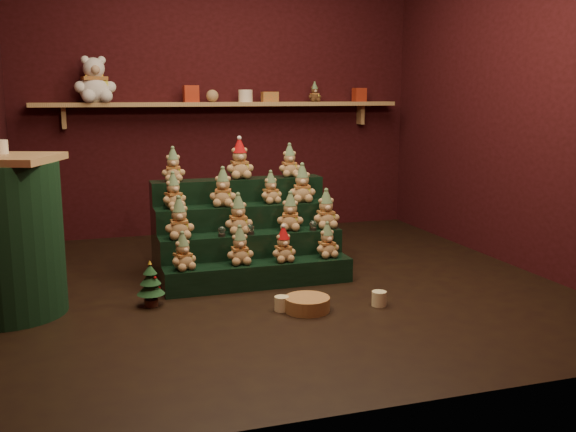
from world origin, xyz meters
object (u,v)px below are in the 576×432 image
object	(u,v)px
snow_globe_b	(250,229)
riser_tier_front	(259,275)
white_bear	(94,73)
brown_bear	(315,92)
snow_globe_c	(313,225)
mini_christmas_tree	(151,284)
mug_left	(282,304)
wicker_basket	(307,304)
mug_right	(379,299)
side_table	(5,237)
snow_globe_a	(222,231)

from	to	relation	value
snow_globe_b	riser_tier_front	bearing A→B (deg)	-81.49
white_bear	brown_bear	world-z (taller)	white_bear
snow_globe_c	white_bear	world-z (taller)	white_bear
mini_christmas_tree	mug_left	distance (m)	0.89
mug_left	brown_bear	world-z (taller)	brown_bear
riser_tier_front	mini_christmas_tree	size ratio (longest dim) A/B	4.43
mug_left	wicker_basket	world-z (taller)	mug_left
mug_left	mug_right	xyz separation A→B (m)	(0.65, -0.10, 0.00)
riser_tier_front	mug_right	world-z (taller)	riser_tier_front
side_table	white_bear	xyz separation A→B (m)	(0.64, 1.95, 1.08)
riser_tier_front	snow_globe_a	size ratio (longest dim) A/B	18.42
brown_bear	snow_globe_a	bearing A→B (deg)	-128.85
side_table	white_bear	distance (m)	2.32
snow_globe_a	wicker_basket	bearing A→B (deg)	-62.96
snow_globe_b	snow_globe_c	xyz separation A→B (m)	(0.50, 0.00, -0.00)
mug_left	brown_bear	bearing A→B (deg)	65.63
snow_globe_a	white_bear	xyz separation A→B (m)	(-0.81, 1.70, 1.18)
mini_christmas_tree	wicker_basket	bearing A→B (deg)	-23.04
side_table	mug_left	world-z (taller)	side_table
mini_christmas_tree	mug_left	bearing A→B (deg)	-23.80
snow_globe_c	mug_left	xyz separation A→B (m)	(-0.48, -0.72, -0.35)
mug_left	side_table	bearing A→B (deg)	164.18
snow_globe_c	mug_right	xyz separation A→B (m)	(0.17, -0.83, -0.35)
side_table	mug_left	size ratio (longest dim) A/B	10.74
side_table	brown_bear	world-z (taller)	brown_bear
mini_christmas_tree	white_bear	size ratio (longest dim) A/B	0.60
mug_right	wicker_basket	world-z (taller)	mug_right
mug_right	white_bear	xyz separation A→B (m)	(-1.70, 2.53, 1.53)
mug_right	mini_christmas_tree	bearing A→B (deg)	162.52
snow_globe_b	snow_globe_a	bearing A→B (deg)	180.00
side_table	riser_tier_front	bearing A→B (deg)	23.58
wicker_basket	snow_globe_b	bearing A→B (deg)	103.05
riser_tier_front	snow_globe_c	distance (m)	0.59
side_table	wicker_basket	world-z (taller)	side_table
mini_christmas_tree	wicker_basket	world-z (taller)	mini_christmas_tree
wicker_basket	riser_tier_front	bearing A→B (deg)	104.20
riser_tier_front	wicker_basket	distance (m)	0.64
wicker_basket	brown_bear	xyz separation A→B (m)	(0.94, 2.48, 1.37)
mug_left	mini_christmas_tree	bearing A→B (deg)	156.20
snow_globe_b	mug_right	xyz separation A→B (m)	(0.67, -0.83, -0.35)
mini_christmas_tree	mug_right	size ratio (longest dim) A/B	3.19
snow_globe_a	snow_globe_c	world-z (taller)	snow_globe_c
brown_bear	riser_tier_front	bearing A→B (deg)	-121.19
wicker_basket	side_table	bearing A→B (deg)	163.90
snow_globe_a	snow_globe_b	distance (m)	0.22
mug_right	white_bear	bearing A→B (deg)	123.91
mug_right	brown_bear	size ratio (longest dim) A/B	0.52
mini_christmas_tree	riser_tier_front	bearing A→B (deg)	14.59
side_table	mini_christmas_tree	xyz separation A→B (m)	(0.88, -0.12, -0.35)
mug_right	brown_bear	distance (m)	2.91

